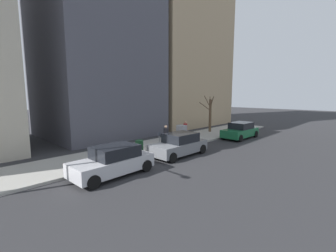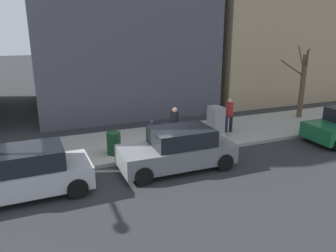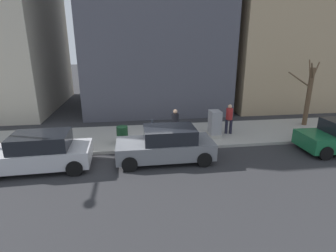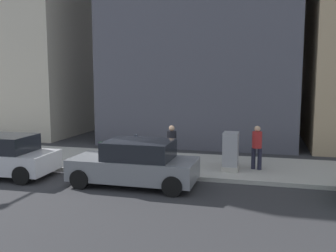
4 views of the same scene
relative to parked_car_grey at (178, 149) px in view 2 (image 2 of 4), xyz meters
name	(u,v)px [view 2 (image 2 of 4)]	position (x,y,z in m)	size (l,w,h in m)	color
ground_plane	(153,160)	(1.02, 0.62, -0.74)	(120.00, 120.00, 0.00)	#2B2B2D
sidewalk	(138,143)	(3.02, 0.62, -0.66)	(4.00, 36.00, 0.15)	#9E9B93
parked_car_grey	(178,149)	(0.00, 0.00, 0.00)	(1.93, 4.20, 1.52)	slate
parked_car_silver	(22,173)	(-0.10, 5.25, 0.00)	(2.03, 4.25, 1.52)	#B7B7BC
parking_meter	(152,133)	(1.47, 0.48, 0.24)	(0.14, 0.10, 1.35)	slate
utility_box	(216,122)	(2.32, -2.95, 0.11)	(0.83, 0.61, 1.43)	#A8A399
bare_tree	(302,83)	(3.65, -9.17, 1.34)	(2.12, 1.97, 3.89)	brown
trash_bin	(114,143)	(1.92, 1.94, -0.14)	(0.56, 0.56, 0.90)	#14381E
pedestrian_near_meter	(229,113)	(2.70, -3.89, 0.35)	(0.36, 0.39, 1.66)	#1E1E2D
pedestrian_midblock	(175,124)	(2.02, -0.75, 0.35)	(0.36, 0.37, 1.66)	#1E1E2D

